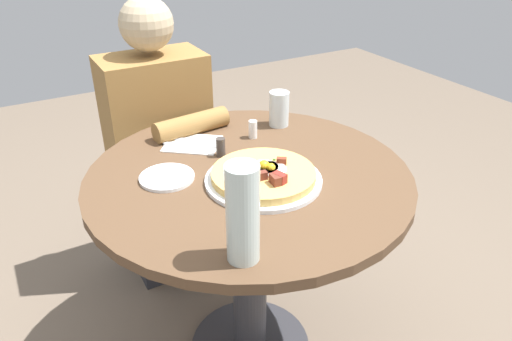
{
  "coord_description": "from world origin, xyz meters",
  "views": [
    {
      "loc": [
        0.57,
        1.06,
        1.41
      ],
      "look_at": [
        -0.0,
        0.03,
        0.75
      ],
      "focal_mm": 33.7,
      "sensor_mm": 36.0,
      "label": 1
    }
  ],
  "objects_px": {
    "water_glass": "(279,109)",
    "fork": "(191,145)",
    "water_bottle": "(243,214)",
    "bread_plate": "(167,177)",
    "knife": "(194,140)",
    "salt_shaker": "(253,129)",
    "breakfast_pizza": "(264,174)",
    "person_seated": "(162,160)",
    "dining_table": "(249,221)",
    "pizza_plate": "(263,180)",
    "pepper_shaker": "(221,147)"
  },
  "relations": [
    {
      "from": "breakfast_pizza",
      "to": "knife",
      "type": "height_order",
      "value": "breakfast_pizza"
    },
    {
      "from": "breakfast_pizza",
      "to": "water_glass",
      "type": "distance_m",
      "value": 0.4
    },
    {
      "from": "breakfast_pizza",
      "to": "water_bottle",
      "type": "distance_m",
      "value": 0.34
    },
    {
      "from": "breakfast_pizza",
      "to": "fork",
      "type": "xyz_separation_m",
      "value": [
        0.09,
        -0.3,
        -0.02
      ]
    },
    {
      "from": "fork",
      "to": "water_glass",
      "type": "bearing_deg",
      "value": 39.74
    },
    {
      "from": "dining_table",
      "to": "water_glass",
      "type": "bearing_deg",
      "value": -136.2
    },
    {
      "from": "fork",
      "to": "salt_shaker",
      "type": "bearing_deg",
      "value": 27.97
    },
    {
      "from": "fork",
      "to": "water_glass",
      "type": "distance_m",
      "value": 0.34
    },
    {
      "from": "bread_plate",
      "to": "water_bottle",
      "type": "height_order",
      "value": "water_bottle"
    },
    {
      "from": "dining_table",
      "to": "pepper_shaker",
      "type": "height_order",
      "value": "pepper_shaker"
    },
    {
      "from": "water_glass",
      "to": "bread_plate",
      "type": "bearing_deg",
      "value": 19.1
    },
    {
      "from": "water_glass",
      "to": "pepper_shaker",
      "type": "relative_size",
      "value": 2.04
    },
    {
      "from": "water_bottle",
      "to": "breakfast_pizza",
      "type": "bearing_deg",
      "value": -128.04
    },
    {
      "from": "salt_shaker",
      "to": "dining_table",
      "type": "bearing_deg",
      "value": 57.86
    },
    {
      "from": "pizza_plate",
      "to": "water_glass",
      "type": "relative_size",
      "value": 2.71
    },
    {
      "from": "water_glass",
      "to": "water_bottle",
      "type": "bearing_deg",
      "value": 51.98
    },
    {
      "from": "dining_table",
      "to": "pizza_plate",
      "type": "xyz_separation_m",
      "value": [
        -0.01,
        0.07,
        0.18
      ]
    },
    {
      "from": "bread_plate",
      "to": "fork",
      "type": "distance_m",
      "value": 0.21
    },
    {
      "from": "water_glass",
      "to": "pepper_shaker",
      "type": "distance_m",
      "value": 0.3
    },
    {
      "from": "water_glass",
      "to": "person_seated",
      "type": "bearing_deg",
      "value": -48.62
    },
    {
      "from": "dining_table",
      "to": "breakfast_pizza",
      "type": "relative_size",
      "value": 3.24
    },
    {
      "from": "water_bottle",
      "to": "pepper_shaker",
      "type": "bearing_deg",
      "value": -110.13
    },
    {
      "from": "pizza_plate",
      "to": "water_glass",
      "type": "distance_m",
      "value": 0.4
    },
    {
      "from": "person_seated",
      "to": "knife",
      "type": "xyz_separation_m",
      "value": [
        -0.01,
        0.34,
        0.23
      ]
    },
    {
      "from": "salt_shaker",
      "to": "water_bottle",
      "type": "bearing_deg",
      "value": 58.84
    },
    {
      "from": "breakfast_pizza",
      "to": "pepper_shaker",
      "type": "bearing_deg",
      "value": -80.4
    },
    {
      "from": "knife",
      "to": "dining_table",
      "type": "bearing_deg",
      "value": -38.78
    },
    {
      "from": "person_seated",
      "to": "water_glass",
      "type": "height_order",
      "value": "person_seated"
    },
    {
      "from": "bread_plate",
      "to": "water_bottle",
      "type": "bearing_deg",
      "value": 93.57
    },
    {
      "from": "pizza_plate",
      "to": "knife",
      "type": "bearing_deg",
      "value": -78.42
    },
    {
      "from": "bread_plate",
      "to": "knife",
      "type": "xyz_separation_m",
      "value": [
        -0.16,
        -0.18,
        0.0
      ]
    },
    {
      "from": "pizza_plate",
      "to": "pepper_shaker",
      "type": "xyz_separation_m",
      "value": [
        0.03,
        -0.2,
        0.02
      ]
    },
    {
      "from": "pizza_plate",
      "to": "knife",
      "type": "relative_size",
      "value": 1.8
    },
    {
      "from": "person_seated",
      "to": "breakfast_pizza",
      "type": "bearing_deg",
      "value": 96.48
    },
    {
      "from": "person_seated",
      "to": "water_bottle",
      "type": "xyz_separation_m",
      "value": [
        0.13,
        0.93,
        0.34
      ]
    },
    {
      "from": "water_glass",
      "to": "water_bottle",
      "type": "xyz_separation_m",
      "value": [
        0.44,
        0.57,
        0.05
      ]
    },
    {
      "from": "dining_table",
      "to": "salt_shaker",
      "type": "distance_m",
      "value": 0.31
    },
    {
      "from": "water_glass",
      "to": "salt_shaker",
      "type": "distance_m",
      "value": 0.14
    },
    {
      "from": "person_seated",
      "to": "water_bottle",
      "type": "relative_size",
      "value": 4.96
    },
    {
      "from": "person_seated",
      "to": "pizza_plate",
      "type": "height_order",
      "value": "person_seated"
    },
    {
      "from": "water_glass",
      "to": "pepper_shaker",
      "type": "height_order",
      "value": "water_glass"
    },
    {
      "from": "breakfast_pizza",
      "to": "water_glass",
      "type": "height_order",
      "value": "water_glass"
    },
    {
      "from": "knife",
      "to": "water_bottle",
      "type": "height_order",
      "value": "water_bottle"
    },
    {
      "from": "water_glass",
      "to": "fork",
      "type": "bearing_deg",
      "value": 1.35
    },
    {
      "from": "bread_plate",
      "to": "knife",
      "type": "height_order",
      "value": "bread_plate"
    },
    {
      "from": "fork",
      "to": "water_bottle",
      "type": "bearing_deg",
      "value": -62.92
    },
    {
      "from": "pizza_plate",
      "to": "fork",
      "type": "bearing_deg",
      "value": -73.39
    },
    {
      "from": "water_glass",
      "to": "salt_shaker",
      "type": "bearing_deg",
      "value": 19.52
    },
    {
      "from": "bread_plate",
      "to": "pepper_shaker",
      "type": "height_order",
      "value": "pepper_shaker"
    },
    {
      "from": "knife",
      "to": "salt_shaker",
      "type": "height_order",
      "value": "salt_shaker"
    }
  ]
}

